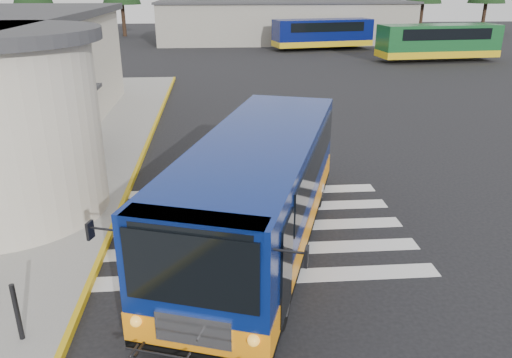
{
  "coord_description": "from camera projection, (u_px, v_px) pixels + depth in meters",
  "views": [
    {
      "loc": [
        -1.27,
        -12.45,
        5.98
      ],
      "look_at": [
        -0.33,
        -0.5,
        1.24
      ],
      "focal_mm": 35.0,
      "sensor_mm": 36.0,
      "label": 1
    }
  ],
  "objects": [
    {
      "name": "ground",
      "position": [
        266.0,
        214.0,
        13.84
      ],
      "size": [
        140.0,
        140.0,
        0.0
      ],
      "primitive_type": "plane",
      "color": "black",
      "rests_on": "ground"
    },
    {
      "name": "curb_strip",
      "position": [
        139.0,
        166.0,
        17.22
      ],
      "size": [
        0.12,
        34.0,
        0.16
      ],
      "primitive_type": "cube",
      "color": "gold",
      "rests_on": "ground"
    },
    {
      "name": "crosswalk",
      "position": [
        250.0,
        227.0,
        13.06
      ],
      "size": [
        8.0,
        5.35,
        0.01
      ],
      "color": "silver",
      "rests_on": "ground"
    },
    {
      "name": "depot_building",
      "position": [
        284.0,
        22.0,
        52.44
      ],
      "size": [
        26.4,
        8.4,
        4.2
      ],
      "color": "gray",
      "rests_on": "ground"
    },
    {
      "name": "transit_bus",
      "position": [
        258.0,
        196.0,
        11.74
      ],
      "size": [
        5.61,
        9.87,
        2.72
      ],
      "rotation": [
        0.0,
        0.0,
        -0.32
      ],
      "color": "navy",
      "rests_on": "ground"
    },
    {
      "name": "bollard",
      "position": [
        17.0,
        312.0,
        8.56
      ],
      "size": [
        0.09,
        0.09,
        1.1
      ],
      "primitive_type": "cylinder",
      "color": "black",
      "rests_on": "sidewalk"
    },
    {
      "name": "far_bus_a",
      "position": [
        322.0,
        33.0,
        46.94
      ],
      "size": [
        9.61,
        4.31,
        2.4
      ],
      "rotation": [
        0.0,
        0.0,
        1.76
      ],
      "color": "#060F4D",
      "rests_on": "ground"
    },
    {
      "name": "far_bus_b",
      "position": [
        438.0,
        41.0,
        39.97
      ],
      "size": [
        9.79,
        3.56,
        2.47
      ],
      "rotation": [
        0.0,
        0.0,
        1.66
      ],
      "color": "#154E23",
      "rests_on": "ground"
    }
  ]
}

